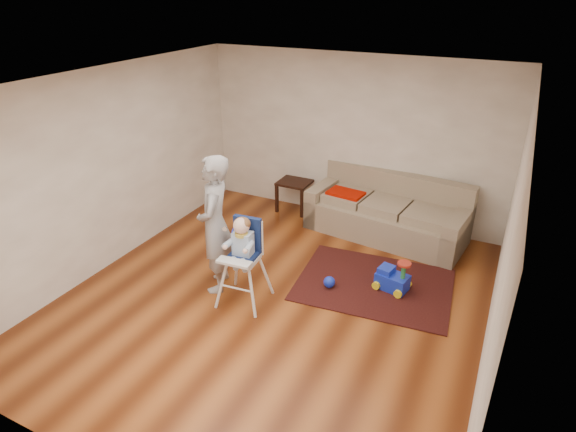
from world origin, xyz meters
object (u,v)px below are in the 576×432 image
at_px(sofa, 387,208).
at_px(adult, 215,225).
at_px(toy_ball, 329,282).
at_px(side_table, 295,195).
at_px(high_chair, 243,262).
at_px(ride_on_toy, 393,274).

distance_m(sofa, adult, 2.87).
distance_m(toy_ball, adult, 1.67).
bearing_deg(side_table, high_chair, -77.81).
bearing_deg(sofa, side_table, 178.77).
xyz_separation_m(sofa, side_table, (-1.69, 0.25, -0.20)).
height_order(toy_ball, adult, adult).
distance_m(sofa, high_chair, 2.73).
height_order(sofa, side_table, sofa).
bearing_deg(toy_ball, adult, -156.40).
bearing_deg(ride_on_toy, side_table, 153.92).
bearing_deg(side_table, adult, -87.44).
relative_size(sofa, high_chair, 2.17).
relative_size(ride_on_toy, high_chair, 0.38).
bearing_deg(high_chair, ride_on_toy, 28.29).
bearing_deg(adult, sofa, 122.29).
bearing_deg(side_table, sofa, -8.41).
bearing_deg(high_chair, side_table, 97.25).
height_order(ride_on_toy, adult, adult).
xyz_separation_m(side_table, adult, (0.12, -2.61, 0.64)).
relative_size(sofa, adult, 1.40).
bearing_deg(high_chair, adult, 159.10).
height_order(sofa, high_chair, high_chair).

